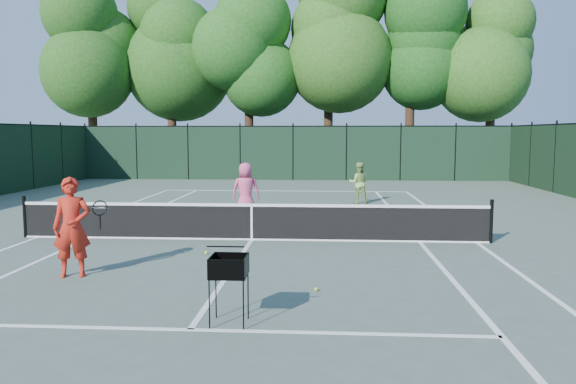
# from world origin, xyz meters

# --- Properties ---
(ground) EXTENTS (90.00, 90.00, 0.00)m
(ground) POSITION_xyz_m (0.00, 0.00, 0.00)
(ground) COLOR #4A5A4E
(ground) RESTS_ON ground
(sideline_doubles_left) EXTENTS (0.10, 23.77, 0.01)m
(sideline_doubles_left) POSITION_xyz_m (-5.49, 0.00, 0.00)
(sideline_doubles_left) COLOR white
(sideline_doubles_left) RESTS_ON ground
(sideline_doubles_right) EXTENTS (0.10, 23.77, 0.01)m
(sideline_doubles_right) POSITION_xyz_m (5.49, 0.00, 0.00)
(sideline_doubles_right) COLOR white
(sideline_doubles_right) RESTS_ON ground
(sideline_singles_left) EXTENTS (0.10, 23.77, 0.01)m
(sideline_singles_left) POSITION_xyz_m (-4.12, 0.00, 0.00)
(sideline_singles_left) COLOR white
(sideline_singles_left) RESTS_ON ground
(sideline_singles_right) EXTENTS (0.10, 23.77, 0.01)m
(sideline_singles_right) POSITION_xyz_m (4.12, 0.00, 0.00)
(sideline_singles_right) COLOR white
(sideline_singles_right) RESTS_ON ground
(baseline_far) EXTENTS (10.97, 0.10, 0.01)m
(baseline_far) POSITION_xyz_m (0.00, 11.88, 0.00)
(baseline_far) COLOR white
(baseline_far) RESTS_ON ground
(service_line_near) EXTENTS (8.23, 0.10, 0.01)m
(service_line_near) POSITION_xyz_m (0.00, -6.40, 0.00)
(service_line_near) COLOR white
(service_line_near) RESTS_ON ground
(service_line_far) EXTENTS (8.23, 0.10, 0.01)m
(service_line_far) POSITION_xyz_m (0.00, 6.40, 0.00)
(service_line_far) COLOR white
(service_line_far) RESTS_ON ground
(center_service_line) EXTENTS (0.10, 12.80, 0.01)m
(center_service_line) POSITION_xyz_m (0.00, 0.00, 0.00)
(center_service_line) COLOR white
(center_service_line) RESTS_ON ground
(tennis_net) EXTENTS (11.69, 0.09, 1.06)m
(tennis_net) POSITION_xyz_m (0.00, 0.00, 0.48)
(tennis_net) COLOR black
(tennis_net) RESTS_ON ground
(fence_far) EXTENTS (24.00, 0.05, 3.00)m
(fence_far) POSITION_xyz_m (0.00, 18.00, 1.50)
(fence_far) COLOR black
(fence_far) RESTS_ON ground
(tree_0) EXTENTS (6.40, 6.40, 13.14)m
(tree_0) POSITION_xyz_m (-13.00, 21.50, 8.16)
(tree_0) COLOR black
(tree_0) RESTS_ON ground
(tree_1) EXTENTS (6.80, 6.80, 13.98)m
(tree_1) POSITION_xyz_m (-8.00, 22.00, 8.69)
(tree_1) COLOR black
(tree_1) RESTS_ON ground
(tree_2) EXTENTS (6.00, 6.00, 12.40)m
(tree_2) POSITION_xyz_m (-3.00, 21.80, 7.73)
(tree_2) COLOR black
(tree_2) RESTS_ON ground
(tree_3) EXTENTS (7.00, 7.00, 14.45)m
(tree_3) POSITION_xyz_m (2.00, 22.30, 9.01)
(tree_3) COLOR black
(tree_3) RESTS_ON ground
(tree_4) EXTENTS (6.20, 6.20, 12.97)m
(tree_4) POSITION_xyz_m (7.00, 21.60, 8.14)
(tree_4) COLOR black
(tree_4) RESTS_ON ground
(tree_5) EXTENTS (5.80, 5.80, 12.23)m
(tree_5) POSITION_xyz_m (12.00, 22.10, 7.71)
(tree_5) COLOR black
(tree_5) RESTS_ON ground
(coach) EXTENTS (0.88, 0.80, 1.84)m
(coach) POSITION_xyz_m (-2.83, -3.74, 0.92)
(coach) COLOR #B42114
(coach) RESTS_ON ground
(player_pink) EXTENTS (0.91, 0.64, 1.74)m
(player_pink) POSITION_xyz_m (-0.64, 3.51, 0.87)
(player_pink) COLOR #D54B79
(player_pink) RESTS_ON ground
(player_green) EXTENTS (0.76, 0.59, 1.55)m
(player_green) POSITION_xyz_m (3.08, 7.55, 0.77)
(player_green) COLOR #91B95C
(player_green) RESTS_ON ground
(ball_hopper) EXTENTS (0.51, 0.51, 0.96)m
(ball_hopper) POSITION_xyz_m (0.49, -6.12, 0.81)
(ball_hopper) COLOR black
(ball_hopper) RESTS_ON ground
(loose_ball_near_cart) EXTENTS (0.07, 0.07, 0.07)m
(loose_ball_near_cart) POSITION_xyz_m (1.66, -4.43, 0.03)
(loose_ball_near_cart) COLOR #ACCC29
(loose_ball_near_cart) RESTS_ON ground
(loose_ball_midcourt) EXTENTS (0.07, 0.07, 0.07)m
(loose_ball_midcourt) POSITION_xyz_m (-0.79, -1.68, 0.03)
(loose_ball_midcourt) COLOR #D8F331
(loose_ball_midcourt) RESTS_ON ground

